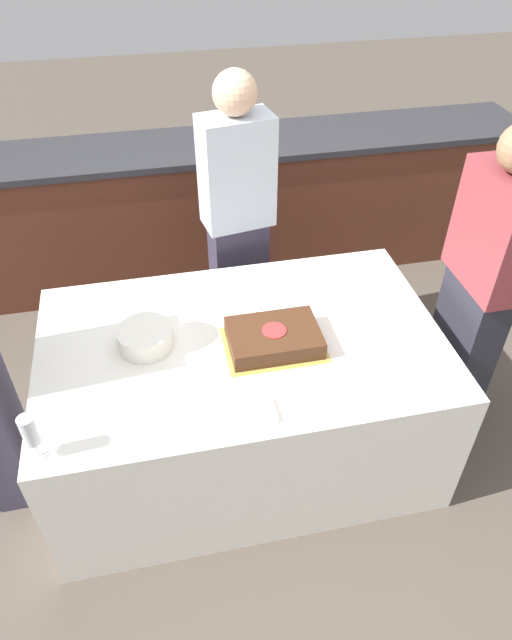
% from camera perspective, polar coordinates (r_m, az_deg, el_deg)
% --- Properties ---
extents(ground_plane, '(14.00, 14.00, 0.00)m').
position_cam_1_polar(ground_plane, '(2.97, -1.23, -12.40)').
color(ground_plane, brown).
extents(back_counter, '(4.40, 0.58, 0.92)m').
position_cam_1_polar(back_counter, '(3.90, -5.91, 10.89)').
color(back_counter, '#5B2D1E').
rests_on(back_counter, ground_plane).
extents(dining_table, '(1.73, 1.08, 0.73)m').
position_cam_1_polar(dining_table, '(2.69, -1.34, -7.72)').
color(dining_table, white).
rests_on(dining_table, ground_plane).
extents(cake, '(0.42, 0.30, 0.09)m').
position_cam_1_polar(cake, '(2.38, 1.81, -1.81)').
color(cake, gold).
rests_on(cake, dining_table).
extents(plate_stack, '(0.23, 0.23, 0.09)m').
position_cam_1_polar(plate_stack, '(2.42, -10.97, -1.73)').
color(plate_stack, white).
rests_on(plate_stack, dining_table).
extents(wine_glass, '(0.06, 0.06, 0.20)m').
position_cam_1_polar(wine_glass, '(2.07, -21.71, -10.32)').
color(wine_glass, white).
rests_on(wine_glass, dining_table).
extents(side_plate_near_cake, '(0.21, 0.21, 0.00)m').
position_cam_1_polar(side_plate_near_cake, '(2.62, -1.65, 1.69)').
color(side_plate_near_cake, white).
rests_on(side_plate_near_cake, dining_table).
extents(utensil_pile, '(0.17, 0.11, 0.02)m').
position_cam_1_polar(utensil_pile, '(2.14, -0.35, -9.34)').
color(utensil_pile, white).
rests_on(utensil_pile, dining_table).
extents(person_cutting_cake, '(0.37, 0.25, 1.61)m').
position_cam_1_polar(person_cutting_cake, '(2.99, -1.81, 9.62)').
color(person_cutting_cake, '#383347').
rests_on(person_cutting_cake, ground_plane).
extents(person_seated_right, '(0.20, 0.41, 1.59)m').
position_cam_1_polar(person_seated_right, '(2.73, 21.41, 2.67)').
color(person_seated_right, '#282833').
rests_on(person_seated_right, ground_plane).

